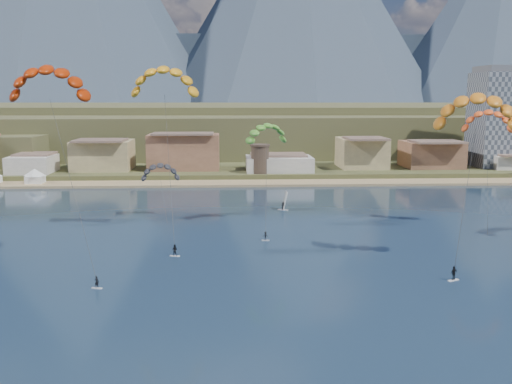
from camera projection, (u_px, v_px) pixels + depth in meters
ground at (270, 338)px, 59.97m from camera, size 2400.00×2400.00×0.00m
beach at (244, 183)px, 164.39m from camera, size 2200.00×12.00×0.90m
land at (233, 119)px, 611.81m from camera, size 2200.00×900.00×4.00m
foothills at (282, 127)px, 288.60m from camera, size 940.00×210.00×18.00m
mountain_ridge at (221, 8)px, 846.32m from camera, size 2060.00×480.00×400.00m
town at (111, 151)px, 177.05m from camera, size 400.00×24.00×12.00m
apartment_tower at (506, 117)px, 187.09m from camera, size 20.00×16.00×32.00m
watchtower at (260, 159)px, 171.50m from camera, size 5.82×5.82×8.60m
kitesurfer_red at (49, 78)px, 80.69m from camera, size 14.29×13.28×30.65m
kitesurfer_yellow at (164, 77)px, 99.78m from camera, size 12.45×17.31×31.73m
kitesurfer_orange at (477, 106)px, 82.91m from camera, size 13.35×13.19×26.39m
kitesurfer_green at (267, 131)px, 108.73m from camera, size 9.21×15.30×21.42m
distant_kite_dark at (160, 169)px, 118.38m from camera, size 8.52×6.06×13.35m
distant_kite_orange at (488, 117)px, 107.43m from camera, size 10.26×7.65×23.59m
windsurfer at (284, 204)px, 126.88m from camera, size 2.60×2.63×4.15m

